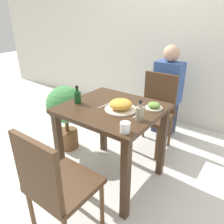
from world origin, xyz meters
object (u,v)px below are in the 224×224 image
Objects in this scene: chair_near at (55,183)px; condiment_bottle at (77,96)px; drink_cup at (125,127)px; potted_plant_left at (65,110)px; food_plate at (121,105)px; side_plate at (154,106)px; sauce_bottle at (140,112)px; person_figure at (167,92)px; chair_far at (155,108)px.

chair_near is 0.81m from condiment_bottle.
drink_cup reaches higher than potted_plant_left.
condiment_bottle is (-0.40, -0.10, 0.02)m from food_plate.
potted_plant_left is at bearing 171.42° from food_plate.
chair_near is 5.87× the size of side_plate.
sauce_bottle and condiment_bottle have the same top height.
person_figure is (-0.29, 1.25, -0.25)m from sauce_bottle.
side_plate is 0.48m from drink_cup.
sauce_bottle is 1.31m from person_figure.
chair_near is 1.00× the size of chair_far.
chair_near is 1.20m from potted_plant_left.
side_plate is (0.21, 0.19, -0.02)m from food_plate.
chair_near is 5.30× the size of sauce_bottle.
chair_far is at bearing -89.05° from chair_near.
food_plate is at bearing -8.58° from potted_plant_left.
food_plate is 0.38m from drink_cup.
drink_cup is at bearing -78.37° from person_figure.
drink_cup reaches higher than side_plate.
chair_far is 0.41m from person_figure.
side_plate is 0.26m from sauce_bottle.
chair_near is 1.14× the size of potted_plant_left.
side_plate is 1.10m from potted_plant_left.
person_figure is at bearing 75.29° from condiment_bottle.
chair_far is 1.16m from drink_cup.
potted_plant_left is 0.66× the size of person_figure.
condiment_bottle is (-0.62, -0.29, 0.04)m from side_plate.
food_plate is at bearing 13.81° from condiment_bottle.
person_figure reaches higher than food_plate.
chair_near is at bearing -91.45° from food_plate.
food_plate is 0.35× the size of potted_plant_left.
food_plate is (0.02, 0.73, 0.31)m from chair_near.
condiment_bottle is at bearing -177.44° from sauce_bottle.
chair_near is at bearing -88.52° from person_figure.
food_plate is 0.29m from side_plate.
sauce_bottle is 0.14× the size of person_figure.
sauce_bottle is at bearing -72.74° from chair_far.
chair_far is 0.84m from food_plate.
food_plate reaches higher than side_plate.
food_plate is 0.42m from condiment_bottle.
potted_plant_left is at bearing -140.77° from chair_far.
sauce_bottle is (0.24, 0.66, 0.33)m from chair_near.
chair_far reaches higher than drink_cup.
drink_cup is 0.45× the size of sauce_bottle.
chair_near is 0.78m from sauce_bottle.
drink_cup is 0.23m from sauce_bottle.
condiment_bottle is 0.60m from potted_plant_left.
side_plate is 0.90× the size of sauce_bottle.
food_plate is at bearing 128.64° from drink_cup.
sauce_bottle is at bearing -76.96° from person_figure.
chair_far reaches higher than potted_plant_left.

